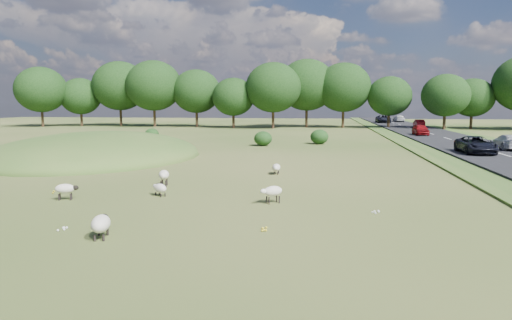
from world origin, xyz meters
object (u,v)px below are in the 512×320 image
(sheep_1, at_px, (160,188))
(car_7, at_px, (383,119))
(car_3, at_px, (399,118))
(sheep_0, at_px, (272,191))
(sheep_5, at_px, (101,223))
(car_4, at_px, (508,142))
(sheep_2, at_px, (164,175))
(sheep_3, at_px, (66,189))
(car_5, at_px, (421,130))
(car_0, at_px, (476,145))
(sheep_4, at_px, (276,168))
(car_6, at_px, (419,123))

(sheep_1, distance_m, car_7, 76.67)
(car_3, bearing_deg, sheep_0, 77.14)
(sheep_5, relative_size, car_7, 0.25)
(car_4, xyz_separation_m, car_7, (-3.80, 51.85, 0.12))
(car_7, bearing_deg, sheep_2, -105.90)
(car_4, bearing_deg, sheep_5, 51.25)
(sheep_3, relative_size, car_5, 0.27)
(sheep_0, distance_m, car_3, 81.88)
(car_0, xyz_separation_m, car_3, (3.80, 60.41, 0.01))
(sheep_1, relative_size, sheep_5, 0.71)
(sheep_2, relative_size, car_4, 0.27)
(sheep_0, xyz_separation_m, sheep_5, (-4.93, -5.78, -0.06))
(car_7, bearing_deg, sheep_1, -104.95)
(sheep_4, bearing_deg, sheep_0, 4.51)
(sheep_0, xyz_separation_m, car_3, (18.22, 79.82, 0.41))
(sheep_5, xyz_separation_m, car_0, (19.35, 25.19, 0.45))
(car_7, bearing_deg, sheep_4, -102.66)
(car_6, bearing_deg, sheep_2, 66.80)
(car_6, bearing_deg, car_7, -75.94)
(car_0, bearing_deg, sheep_1, -136.81)
(sheep_1, bearing_deg, car_4, -96.33)
(car_7, bearing_deg, sheep_0, -100.90)
(sheep_1, distance_m, sheep_3, 4.12)
(sheep_4, height_order, car_3, car_3)
(sheep_5, xyz_separation_m, car_7, (19.35, 80.70, 0.54))
(car_7, bearing_deg, car_0, -90.00)
(sheep_4, bearing_deg, car_6, 160.20)
(sheep_0, xyz_separation_m, car_6, (18.22, 59.74, 0.33))
(sheep_5, bearing_deg, car_3, -30.04)
(sheep_1, xyz_separation_m, sheep_5, (0.43, -6.62, 0.11))
(sheep_0, distance_m, car_5, 42.63)
(sheep_0, xyz_separation_m, car_5, (14.42, 40.12, 0.40))
(sheep_5, distance_m, car_6, 69.50)
(car_4, height_order, car_6, car_4)
(sheep_4, distance_m, car_3, 74.22)
(sheep_2, bearing_deg, car_7, -29.05)
(sheep_4, height_order, sheep_5, sheep_5)
(sheep_4, relative_size, car_7, 0.20)
(car_3, height_order, car_4, car_3)
(sheep_4, relative_size, sheep_5, 0.80)
(car_3, relative_size, car_4, 1.06)
(sheep_0, xyz_separation_m, sheep_4, (-0.60, 8.03, -0.13))
(sheep_0, height_order, sheep_3, sheep_0)
(car_4, bearing_deg, car_0, 43.90)
(sheep_1, height_order, car_6, car_6)
(car_4, distance_m, car_6, 36.67)
(car_6, bearing_deg, sheep_4, 69.99)
(car_0, relative_size, car_6, 1.32)
(sheep_4, relative_size, car_4, 0.24)
(sheep_5, distance_m, car_0, 31.77)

